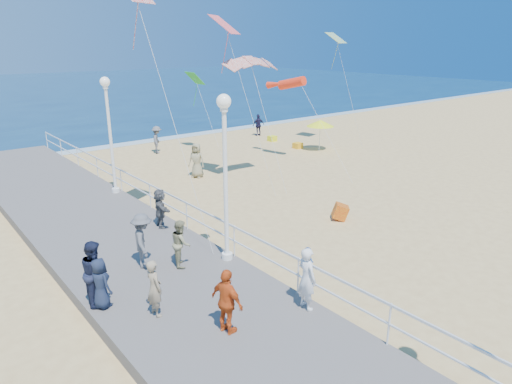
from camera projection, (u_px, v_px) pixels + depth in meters
ground at (336, 230)px, 18.27m from camera, size 160.00×160.00×0.00m
surf_line at (123, 145)px, 33.36m from camera, size 160.00×1.20×0.04m
boardwalk at (169, 285)px, 13.71m from camera, size 5.00×44.00×0.40m
railing at (234, 232)px, 14.85m from camera, size 0.05×42.00×0.55m
lamp_post_mid at (225, 162)px, 13.92m from camera, size 0.44×0.44×5.32m
lamp_post_far at (109, 124)px, 20.54m from camera, size 0.44×0.44×5.32m
woman_holding_toddler at (307, 278)px, 11.93m from camera, size 0.49×0.68×1.73m
toddler_held at (307, 261)px, 12.01m from camera, size 0.35×0.43×0.81m
spectator_1 at (181, 243)px, 14.31m from camera, size 0.84×0.91×1.51m
spectator_2 at (143, 241)px, 14.15m from camera, size 1.02×1.30×1.76m
spectator_3 at (227, 302)px, 10.90m from camera, size 0.57×1.04×1.68m
spectator_4 at (100, 283)px, 12.01m from camera, size 0.61×0.78×1.41m
spectator_5 at (160, 208)px, 17.29m from camera, size 0.78×1.48×1.52m
spectator_6 at (154, 288)px, 11.64m from camera, size 0.38×0.57×1.55m
spectator_7 at (95, 272)px, 12.17m from camera, size 0.93×1.05×1.80m
beach_walker_a at (157, 140)px, 30.62m from camera, size 1.21×1.37×1.84m
beach_walker_b at (258, 125)px, 36.42m from camera, size 1.07×0.61×1.72m
beach_walker_c at (197, 160)px, 25.10m from camera, size 1.01×1.11×1.91m
box_kite at (340, 213)px, 19.19m from camera, size 0.89×0.89×0.74m
beach_umbrella at (320, 123)px, 31.02m from camera, size 1.90×1.90×2.14m
beach_chair_left at (272, 139)px, 34.59m from camera, size 0.55×0.55×0.40m
beach_chair_right at (298, 146)px, 32.23m from camera, size 0.55×0.55×0.40m
kite_parafoil at (252, 60)px, 22.40m from camera, size 3.02×0.94×0.65m
kite_windsock at (292, 83)px, 27.43m from camera, size 1.08×3.07×1.16m
kite_diamond_pink at (224, 25)px, 21.39m from camera, size 1.83×1.76×0.88m
kite_diamond_multi at (336, 38)px, 31.40m from camera, size 1.59×1.46×0.73m
kite_diamond_green at (195, 78)px, 29.87m from camera, size 0.88×1.19×0.83m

